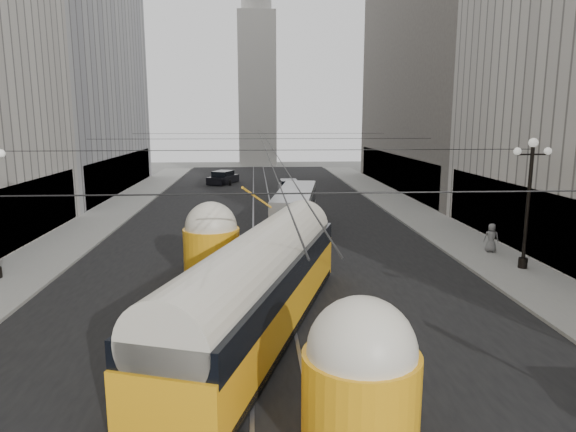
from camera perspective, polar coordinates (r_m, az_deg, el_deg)
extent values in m
cube|color=black|center=(38.90, -2.78, -0.27)|extent=(20.00, 85.00, 0.02)
cube|color=gray|center=(43.83, -18.76, 0.52)|extent=(4.00, 72.00, 0.15)
cube|color=gray|center=(44.16, 12.90, 0.89)|extent=(4.00, 72.00, 0.15)
cube|color=gray|center=(38.90, -3.89, -0.28)|extent=(0.12, 85.00, 0.04)
cube|color=gray|center=(38.92, -1.68, -0.25)|extent=(0.12, 85.00, 0.04)
cube|color=black|center=(33.03, -27.70, 0.06)|extent=(0.10, 18.00, 3.60)
cube|color=#999999|center=(57.46, -24.50, 16.38)|extent=(12.00, 28.00, 28.00)
cube|color=black|center=(55.60, -17.78, 4.63)|extent=(0.10, 25.20, 3.60)
cube|color=black|center=(31.79, 23.78, 0.01)|extent=(0.10, 18.00, 3.60)
cube|color=#514C47|center=(58.15, 18.04, 18.71)|extent=(12.00, 32.00, 32.00)
cube|color=black|center=(55.91, 11.51, 4.95)|extent=(0.10, 28.80, 3.60)
cube|color=#B2AFA8|center=(85.81, -3.44, 13.76)|extent=(6.00, 6.00, 24.00)
sphere|color=white|center=(26.26, -29.26, 6.08)|extent=(0.36, 0.36, 0.36)
cylinder|color=black|center=(27.45, 25.08, 0.79)|extent=(0.18, 0.18, 6.00)
cylinder|color=black|center=(28.01, 24.63, -4.76)|extent=(0.44, 0.44, 0.50)
cylinder|color=black|center=(27.17, 25.51, 6.20)|extent=(1.60, 0.08, 0.08)
sphere|color=white|center=(27.15, 25.61, 7.35)|extent=(0.44, 0.44, 0.44)
sphere|color=white|center=(26.81, 24.13, 6.58)|extent=(0.36, 0.36, 0.36)
sphere|color=white|center=(27.54, 26.91, 6.44)|extent=(0.36, 0.36, 0.36)
cylinder|color=black|center=(9.80, -0.12, 2.51)|extent=(25.00, 0.03, 0.03)
cylinder|color=black|center=(23.73, -2.28, 7.32)|extent=(25.00, 0.03, 0.03)
cylinder|color=black|center=(37.72, -2.85, 8.57)|extent=(25.00, 0.03, 0.03)
cylinder|color=black|center=(51.71, -3.11, 9.14)|extent=(25.00, 0.03, 0.03)
cylinder|color=black|center=(41.72, -2.94, 8.50)|extent=(0.03, 72.00, 0.03)
cylinder|color=black|center=(41.73, -2.39, 8.50)|extent=(0.03, 72.00, 0.03)
cube|color=#FFAB16|center=(18.18, -3.20, -9.68)|extent=(6.95, 14.38, 1.73)
cube|color=black|center=(18.48, -3.17, -12.05)|extent=(6.81, 13.97, 0.31)
cube|color=black|center=(17.82, -3.24, -6.30)|extent=(6.90, 14.18, 0.87)
cylinder|color=silver|center=(17.73, -3.25, -5.36)|extent=(6.59, 14.08, 2.34)
cylinder|color=#FFAB16|center=(12.30, 8.03, -19.82)|extent=(2.65, 2.65, 2.34)
sphere|color=silver|center=(11.73, 8.19, -14.66)|extent=(2.44, 2.44, 2.44)
cylinder|color=#FFAB16|center=(24.61, -8.47, -4.06)|extent=(2.65, 2.65, 2.34)
sphere|color=silver|center=(24.33, -8.55, -1.28)|extent=(2.44, 2.44, 2.44)
cube|color=#A2A5A8|center=(34.55, 0.83, 0.70)|extent=(3.94, 11.00, 2.69)
cube|color=black|center=(34.47, 0.83, 1.43)|extent=(3.89, 10.63, 0.99)
cube|color=black|center=(29.26, 1.66, -0.51)|extent=(2.06, 0.43, 1.26)
cylinder|color=black|center=(31.13, -0.71, -2.19)|extent=(0.30, 0.90, 0.90)
cylinder|color=black|center=(31.32, 3.40, -2.13)|extent=(0.30, 0.90, 0.90)
cylinder|color=black|center=(38.19, -1.29, 0.22)|extent=(0.30, 0.90, 0.90)
cylinder|color=black|center=(38.35, 2.07, 0.26)|extent=(0.30, 0.90, 0.90)
cube|color=#BBBBBB|center=(51.58, 0.10, 3.00)|extent=(1.95, 4.55, 0.80)
cube|color=black|center=(51.51, 0.10, 3.62)|extent=(1.69, 2.51, 0.75)
cylinder|color=black|center=(50.04, -0.74, 2.58)|extent=(0.22, 0.64, 0.64)
cylinder|color=black|center=(50.15, 1.16, 2.59)|extent=(0.22, 0.64, 0.64)
cylinder|color=black|center=(53.07, -0.91, 3.04)|extent=(0.22, 0.64, 0.64)
cylinder|color=black|center=(53.18, 0.88, 3.06)|extent=(0.22, 0.64, 0.64)
cube|color=black|center=(60.21, -7.23, 4.05)|extent=(3.64, 5.16, 0.85)
cube|color=black|center=(60.14, -7.24, 4.62)|extent=(2.60, 3.09, 0.80)
cylinder|color=black|center=(58.68, -8.18, 3.69)|extent=(0.22, 0.68, 0.68)
cylinder|color=black|center=(58.57, -6.45, 3.72)|extent=(0.22, 0.68, 0.68)
cylinder|color=black|center=(61.89, -7.95, 4.06)|extent=(0.22, 0.68, 0.68)
cylinder|color=black|center=(61.79, -6.32, 4.08)|extent=(0.22, 0.68, 0.68)
imported|color=slate|center=(30.47, 21.66, -2.27)|extent=(0.91, 0.73, 1.61)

